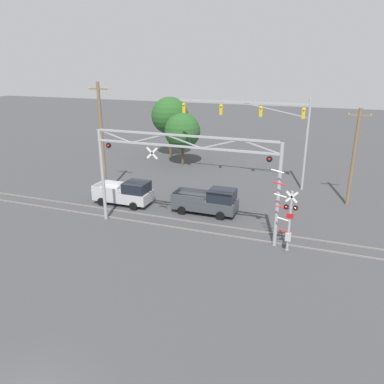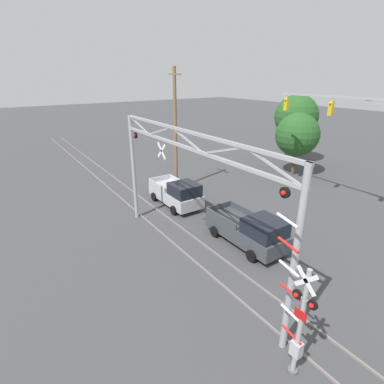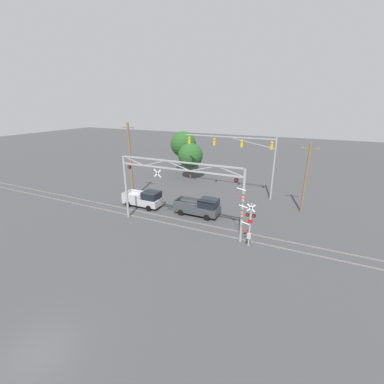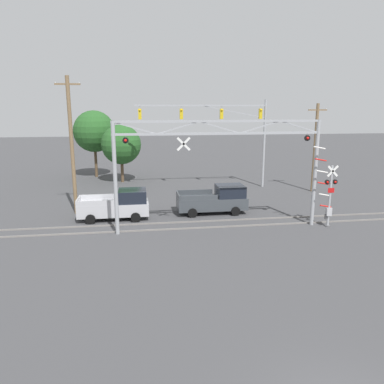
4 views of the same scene
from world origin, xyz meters
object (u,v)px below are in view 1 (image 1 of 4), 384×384
crossing_signal_mast (288,222)px  pickup_truck_lead (209,201)px  utility_pole_left (102,138)px  utility_pole_right (354,157)px  crossing_gantry (183,167)px  traffic_signal_span (271,124)px  background_tree_far_left_verge (170,116)px  pickup_truck_following (126,193)px  background_tree_beyond_span (182,131)px

crossing_signal_mast → pickup_truck_lead: size_ratio=1.05×
utility_pole_left → utility_pole_right: (21.43, 4.60, -0.94)m
crossing_signal_mast → utility_pole_right: size_ratio=0.66×
crossing_gantry → utility_pole_left: bearing=151.8°
traffic_signal_span → background_tree_far_left_verge: bearing=149.6°
pickup_truck_following → crossing_gantry: bearing=-27.2°
traffic_signal_span → utility_pole_right: (7.46, -2.78, -1.90)m
crossing_signal_mast → utility_pole_left: 18.63m
background_tree_beyond_span → pickup_truck_lead: bearing=-60.7°
background_tree_beyond_span → crossing_signal_mast: bearing=-51.4°
pickup_truck_following → utility_pole_left: size_ratio=0.49×
utility_pole_left → utility_pole_right: 21.94m
crossing_signal_mast → pickup_truck_following: size_ratio=1.10×
traffic_signal_span → background_tree_beyond_span: 11.98m
crossing_gantry → crossing_signal_mast: (7.44, -0.55, -2.78)m
utility_pole_right → background_tree_far_left_verge: 24.07m
pickup_truck_lead → pickup_truck_following: same height
utility_pole_left → traffic_signal_span: bearing=27.9°
pickup_truck_following → traffic_signal_span: bearing=40.9°
crossing_signal_mast → background_tree_beyond_span: bearing=128.6°
crossing_gantry → utility_pole_right: 15.19m
pickup_truck_lead → background_tree_beyond_span: 15.63m
traffic_signal_span → utility_pole_right: traffic_signal_span is taller
crossing_gantry → background_tree_far_left_verge: size_ratio=1.77×
pickup_truck_lead → pickup_truck_following: (-7.37, -0.52, -0.00)m
crossing_gantry → traffic_signal_span: traffic_signal_span is taller
crossing_signal_mast → pickup_truck_following: bearing=164.2°
traffic_signal_span → pickup_truck_lead: traffic_signal_span is taller
utility_pole_left → background_tree_beyond_span: (3.12, 11.99, -1.17)m
pickup_truck_following → utility_pole_left: (-3.26, 1.89, 4.22)m
pickup_truck_following → utility_pole_right: bearing=19.7°
utility_pole_left → crossing_gantry: bearing=-28.2°
crossing_gantry → traffic_signal_span: 13.40m
pickup_truck_lead → utility_pole_left: bearing=172.6°
utility_pole_left → background_tree_far_left_verge: 15.56m
background_tree_beyond_span → background_tree_far_left_verge: 4.88m
pickup_truck_lead → pickup_truck_following: size_ratio=1.05×
crossing_gantry → traffic_signal_span: (4.02, 12.72, 1.32)m
crossing_gantry → pickup_truck_lead: (0.68, 3.97, -3.86)m
crossing_signal_mast → pickup_truck_lead: (-6.76, 4.51, -1.08)m
pickup_truck_following → background_tree_far_left_verge: (-3.24, 17.45, 4.24)m
crossing_gantry → utility_pole_left: utility_pole_left is taller
utility_pole_right → background_tree_beyond_span: (-18.31, 7.39, -0.23)m
crossing_signal_mast → traffic_signal_span: 14.30m
pickup_truck_lead → background_tree_beyond_span: bearing=119.3°
utility_pole_left → background_tree_beyond_span: 12.45m
crossing_signal_mast → background_tree_far_left_verge: 27.78m
background_tree_beyond_span → crossing_gantry: bearing=-68.5°
crossing_signal_mast → utility_pole_right: bearing=69.0°
pickup_truck_following → background_tree_beyond_span: background_tree_beyond_span is taller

